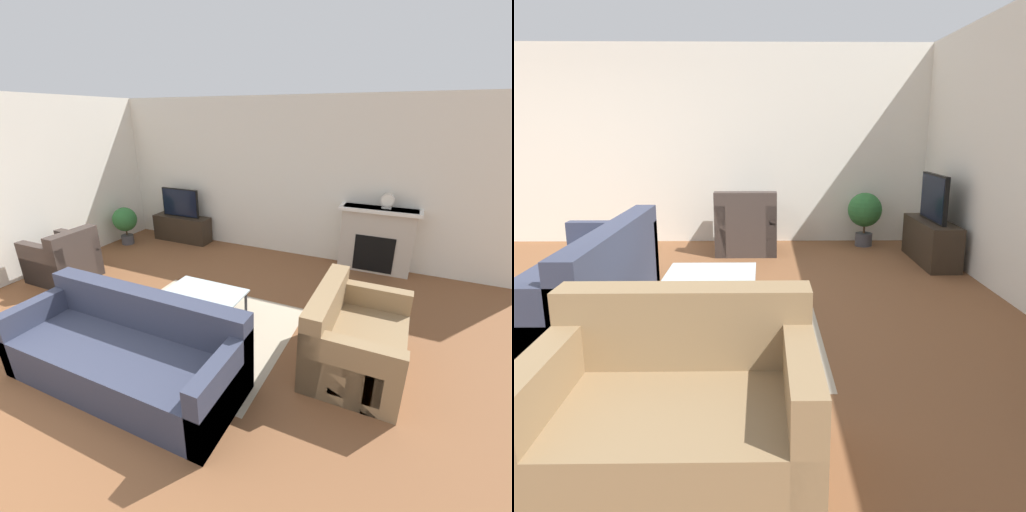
{
  "view_description": "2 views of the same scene",
  "coord_description": "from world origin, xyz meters",
  "views": [
    {
      "loc": [
        2.5,
        -0.91,
        2.39
      ],
      "look_at": [
        0.79,
        2.82,
        0.7
      ],
      "focal_mm": 24.0,
      "sensor_mm": 36.0,
      "label": 1
    },
    {
      "loc": [
        4.22,
        2.48,
        1.56
      ],
      "look_at": [
        0.73,
        2.53,
        0.68
      ],
      "focal_mm": 35.0,
      "sensor_mm": 36.0,
      "label": 2
    }
  ],
  "objects": [
    {
      "name": "wall_left",
      "position": [
        -2.9,
        2.39,
        1.35
      ],
      "size": [
        0.06,
        7.77,
        2.7
      ],
      "color": "silver",
      "rests_on": "ground_plane"
    },
    {
      "name": "mantel_clock",
      "position": [
        2.18,
        4.62,
        1.18
      ],
      "size": [
        0.21,
        0.07,
        0.24
      ],
      "color": "beige",
      "rests_on": "fireplace"
    },
    {
      "name": "couch_sectional",
      "position": [
        0.28,
        0.99,
        0.29
      ],
      "size": [
        2.3,
        0.89,
        0.82
      ],
      "color": "#33384C",
      "rests_on": "ground_plane"
    },
    {
      "name": "armchair_by_window",
      "position": [
        -2.23,
        2.26,
        0.3
      ],
      "size": [
        0.85,
        0.78,
        0.82
      ],
      "rotation": [
        0.0,
        0.0,
        -1.57
      ],
      "color": "#3D332D",
      "rests_on": "ground_plane"
    },
    {
      "name": "wall_back",
      "position": [
        0.0,
        4.8,
        1.35
      ],
      "size": [
        8.74,
        0.06,
        2.7
      ],
      "color": "silver",
      "rests_on": "ground_plane"
    },
    {
      "name": "potted_plant",
      "position": [
        -2.53,
        3.88,
        0.47
      ],
      "size": [
        0.46,
        0.46,
        0.74
      ],
      "color": "#47474C",
      "rests_on": "ground_plane"
    },
    {
      "name": "area_rug",
      "position": [
        0.42,
        1.97,
        0.0
      ],
      "size": [
        2.15,
        1.94,
        0.0
      ],
      "color": "#B7A88E",
      "rests_on": "ground_plane"
    },
    {
      "name": "tv_stand",
      "position": [
        -1.64,
        4.51,
        0.25
      ],
      "size": [
        1.19,
        0.36,
        0.51
      ],
      "color": "#2D2319",
      "rests_on": "ground_plane"
    },
    {
      "name": "tv",
      "position": [
        -1.64,
        4.51,
        0.79
      ],
      "size": [
        0.82,
        0.06,
        0.56
      ],
      "color": "black",
      "rests_on": "tv_stand"
    },
    {
      "name": "coffee_table",
      "position": [
        0.42,
        2.05,
        0.38
      ],
      "size": [
        0.95,
        0.74,
        0.42
      ],
      "color": "#333338",
      "rests_on": "ground_plane"
    },
    {
      "name": "couch_loveseat",
      "position": [
        2.2,
        2.1,
        0.29
      ],
      "size": [
        0.89,
        1.24,
        0.82
      ],
      "rotation": [
        0.0,
        0.0,
        1.57
      ],
      "color": "#8C704C",
      "rests_on": "ground_plane"
    },
    {
      "name": "ground_plane",
      "position": [
        0.0,
        0.0,
        0.0
      ],
      "size": [
        20.0,
        20.0,
        0.0
      ],
      "primitive_type": "plane",
      "color": "brown"
    },
    {
      "name": "fireplace",
      "position": [
        2.1,
        4.62,
        0.55
      ],
      "size": [
        1.23,
        0.36,
        1.06
      ],
      "color": "#BCB2A3",
      "rests_on": "ground_plane"
    }
  ]
}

